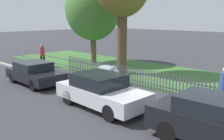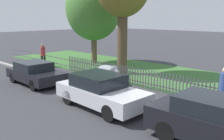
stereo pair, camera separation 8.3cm
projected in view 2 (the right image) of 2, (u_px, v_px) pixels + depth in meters
The scene contains 11 objects.
ground_plane at pixel (122, 101), 11.34m from camera, with size 120.00×120.00×0.00m, color #38383D.
kerb_stone at pixel (123, 99), 11.40m from camera, with size 32.79×0.20×0.12m, color #B2ADA3.
grass_strip at pixel (184, 79), 15.36m from camera, with size 32.79×6.69×0.01m, color #3D7033.
park_fence at pixel (153, 80), 12.91m from camera, with size 32.79×0.05×1.04m.
parked_car_silver_hatchback at pixel (35, 73), 14.17m from camera, with size 3.87×1.83×1.26m.
parked_car_black_saloon at pixel (101, 91), 10.43m from camera, with size 4.21×1.93×1.41m.
parked_car_navy_estate at pixel (217, 122), 7.16m from camera, with size 4.12×1.76×1.48m.
covered_motorcycle at pixel (108, 73), 13.99m from camera, with size 1.87×0.81×1.12m.
tree_nearest_kerb at pixel (94, 9), 19.94m from camera, with size 4.44×4.44×7.00m.
pedestrian_near_fence at pixel (224, 88), 9.60m from camera, with size 0.53×0.53×1.87m.
pedestrian_by_lamp at pixel (43, 54), 19.04m from camera, with size 0.47×0.47×1.75m.
Camera 2 is at (7.20, -8.08, 3.70)m, focal length 40.00 mm.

